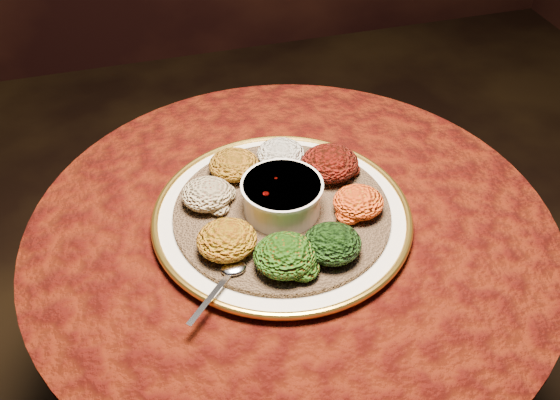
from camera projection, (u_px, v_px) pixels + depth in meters
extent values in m
cylinder|color=black|center=(290.00, 351.00, 1.39)|extent=(0.12, 0.12, 0.68)
cylinder|color=black|center=(292.00, 238.00, 1.15)|extent=(0.80, 0.80, 0.04)
cylinder|color=#3E0E05|center=(291.00, 289.00, 1.25)|extent=(0.93, 0.93, 0.34)
cylinder|color=#3E0E05|center=(292.00, 228.00, 1.13)|extent=(0.96, 0.96, 0.01)
cylinder|color=white|center=(282.00, 217.00, 1.13)|extent=(0.46, 0.46, 0.02)
torus|color=gold|center=(282.00, 214.00, 1.12)|extent=(0.47, 0.47, 0.01)
cylinder|color=olive|center=(282.00, 212.00, 1.12)|extent=(0.50, 0.50, 0.01)
cylinder|color=white|center=(282.00, 197.00, 1.10)|extent=(0.14, 0.14, 0.06)
cylinder|color=white|center=(282.00, 185.00, 1.08)|extent=(0.14, 0.14, 0.01)
cylinder|color=#520404|center=(282.00, 189.00, 1.08)|extent=(0.11, 0.11, 0.01)
ellipsoid|color=silver|center=(234.00, 268.00, 1.01)|extent=(0.04, 0.03, 0.01)
cube|color=silver|center=(210.00, 299.00, 0.96)|extent=(0.09, 0.09, 0.00)
ellipsoid|color=beige|center=(281.00, 154.00, 1.20)|extent=(0.09, 0.09, 0.04)
ellipsoid|color=black|center=(330.00, 163.00, 1.17)|extent=(0.11, 0.10, 0.05)
ellipsoid|color=#BD8C0F|center=(358.00, 202.00, 1.10)|extent=(0.09, 0.09, 0.04)
ellipsoid|color=black|center=(332.00, 244.00, 1.02)|extent=(0.10, 0.09, 0.05)
ellipsoid|color=#A0360A|center=(285.00, 255.00, 1.00)|extent=(0.10, 0.10, 0.05)
ellipsoid|color=#986E0D|center=(227.00, 240.00, 1.03)|extent=(0.10, 0.10, 0.05)
ellipsoid|color=#760907|center=(207.00, 194.00, 1.11)|extent=(0.09, 0.09, 0.04)
ellipsoid|color=#A25D13|center=(234.00, 165.00, 1.18)|extent=(0.10, 0.09, 0.05)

